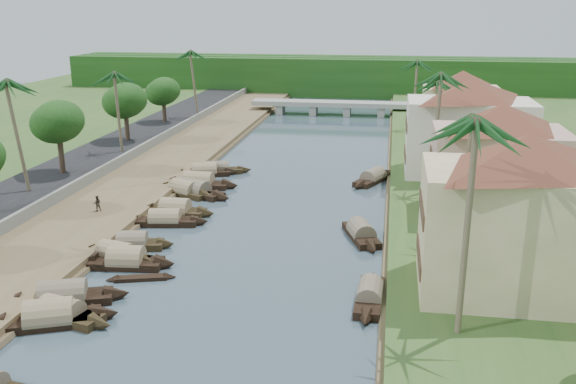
# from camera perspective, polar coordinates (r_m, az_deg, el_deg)

# --- Properties ---
(ground) EXTENTS (220.00, 220.00, 0.00)m
(ground) POSITION_cam_1_polar(r_m,az_deg,el_deg) (46.80, -4.93, -7.45)
(ground) COLOR #3A4C57
(ground) RESTS_ON ground
(left_bank) EXTENTS (10.00, 180.00, 0.80)m
(left_bank) POSITION_cam_1_polar(r_m,az_deg,el_deg) (69.54, -13.79, 0.46)
(left_bank) COLOR brown
(left_bank) RESTS_ON ground
(right_bank) EXTENTS (16.00, 180.00, 1.20)m
(right_bank) POSITION_cam_1_polar(r_m,az_deg,el_deg) (64.64, 16.14, -0.73)
(right_bank) COLOR #2E5220
(right_bank) RESTS_ON ground
(road) EXTENTS (8.00, 180.00, 1.40)m
(road) POSITION_cam_1_polar(r_m,az_deg,el_deg) (73.16, -19.96, 0.96)
(road) COLOR black
(road) RESTS_ON ground
(retaining_wall) EXTENTS (0.40, 180.00, 1.10)m
(retaining_wall) POSITION_cam_1_polar(r_m,az_deg,el_deg) (71.02, -16.97, 1.34)
(retaining_wall) COLOR slate
(retaining_wall) RESTS_ON left_bank
(treeline) EXTENTS (120.00, 14.00, 8.00)m
(treeline) POSITION_cam_1_polar(r_m,az_deg,el_deg) (142.67, 4.92, 10.25)
(treeline) COLOR #163D10
(treeline) RESTS_ON ground
(bridge) EXTENTS (28.00, 4.00, 2.40)m
(bridge) POSITION_cam_1_polar(r_m,az_deg,el_deg) (115.27, 3.79, 7.71)
(bridge) COLOR gray
(bridge) RESTS_ON ground
(building_near) EXTENTS (14.85, 14.85, 10.20)m
(building_near) POSITION_cam_1_polar(r_m,az_deg,el_deg) (42.19, 20.02, -1.82)
(building_near) COLOR beige
(building_near) RESTS_ON right_bank
(building_mid) EXTENTS (14.11, 14.11, 9.70)m
(building_mid) POSITION_cam_1_polar(r_m,az_deg,el_deg) (57.65, 18.20, 2.77)
(building_mid) COLOR tan
(building_mid) RESTS_ON right_bank
(building_far) EXTENTS (15.59, 15.59, 10.20)m
(building_far) POSITION_cam_1_polar(r_m,az_deg,el_deg) (71.06, 15.79, 5.61)
(building_far) COLOR silver
(building_far) RESTS_ON right_bank
(building_distant) EXTENTS (12.62, 12.62, 9.20)m
(building_distant) POSITION_cam_1_polar(r_m,az_deg,el_deg) (90.88, 15.08, 7.55)
(building_distant) COLOR beige
(building_distant) RESTS_ON right_bank
(sampan_1) EXTENTS (8.52, 4.99, 2.47)m
(sampan_1) POSITION_cam_1_polar(r_m,az_deg,el_deg) (42.39, -20.43, -10.49)
(sampan_1) COLOR black
(sampan_1) RESTS_ON ground
(sampan_2) EXTENTS (7.88, 3.45, 2.06)m
(sampan_2) POSITION_cam_1_polar(r_m,az_deg,el_deg) (42.82, -19.47, -10.12)
(sampan_2) COLOR black
(sampan_2) RESTS_ON ground
(sampan_3) EXTENTS (8.80, 4.68, 2.33)m
(sampan_3) POSITION_cam_1_polar(r_m,az_deg,el_deg) (44.95, -19.34, -8.81)
(sampan_3) COLOR black
(sampan_3) RESTS_ON ground
(sampan_4) EXTENTS (7.90, 3.68, 2.20)m
(sampan_4) POSITION_cam_1_polar(r_m,az_deg,el_deg) (50.88, -15.02, -5.47)
(sampan_4) COLOR black
(sampan_4) RESTS_ON ground
(sampan_5) EXTENTS (7.71, 2.55, 2.40)m
(sampan_5) POSITION_cam_1_polar(r_m,az_deg,el_deg) (49.52, -14.17, -6.01)
(sampan_5) COLOR black
(sampan_5) RESTS_ON ground
(sampan_6) EXTENTS (7.03, 2.97, 2.07)m
(sampan_6) POSITION_cam_1_polar(r_m,az_deg,el_deg) (53.00, -13.66, -4.49)
(sampan_6) COLOR black
(sampan_6) RESTS_ON ground
(sampan_7) EXTENTS (8.08, 2.78, 2.12)m
(sampan_7) POSITION_cam_1_polar(r_m,az_deg,el_deg) (58.01, -10.88, -2.49)
(sampan_7) COLOR black
(sampan_7) RESTS_ON ground
(sampan_8) EXTENTS (7.79, 2.24, 2.38)m
(sampan_8) POSITION_cam_1_polar(r_m,az_deg,el_deg) (60.55, -9.99, -1.64)
(sampan_8) COLOR black
(sampan_8) RESTS_ON ground
(sampan_9) EXTENTS (9.55, 5.57, 2.40)m
(sampan_9) POSITION_cam_1_polar(r_m,az_deg,el_deg) (66.65, -8.41, 0.10)
(sampan_9) COLOR black
(sampan_9) RESTS_ON ground
(sampan_10) EXTENTS (8.36, 5.23, 2.31)m
(sampan_10) POSITION_cam_1_polar(r_m,az_deg,el_deg) (66.85, -9.22, 0.11)
(sampan_10) COLOR black
(sampan_10) RESTS_ON ground
(sampan_11) EXTENTS (9.01, 2.31, 2.54)m
(sampan_11) POSITION_cam_1_polar(r_m,az_deg,el_deg) (69.45, -7.95, 0.78)
(sampan_11) COLOR black
(sampan_11) RESTS_ON ground
(sampan_12) EXTENTS (8.51, 3.45, 2.02)m
(sampan_12) POSITION_cam_1_polar(r_m,az_deg,el_deg) (75.00, -6.39, 1.98)
(sampan_12) COLOR black
(sampan_12) RESTS_ON ground
(sampan_13) EXTENTS (8.17, 4.30, 2.21)m
(sampan_13) POSITION_cam_1_polar(r_m,az_deg,el_deg) (73.98, -7.45, 1.75)
(sampan_13) COLOR black
(sampan_13) RESTS_ON ground
(sampan_14) EXTENTS (1.89, 8.23, 2.01)m
(sampan_14) POSITION_cam_1_polar(r_m,az_deg,el_deg) (43.05, 7.26, -9.12)
(sampan_14) COLOR black
(sampan_14) RESTS_ON ground
(sampan_15) EXTENTS (4.20, 8.22, 2.18)m
(sampan_15) POSITION_cam_1_polar(r_m,az_deg,el_deg) (54.08, 6.53, -3.69)
(sampan_15) COLOR black
(sampan_15) RESTS_ON ground
(sampan_16) EXTENTS (5.23, 8.73, 2.17)m
(sampan_16) POSITION_cam_1_polar(r_m,az_deg,el_deg) (71.46, 7.59, 1.23)
(sampan_16) COLOR black
(sampan_16) RESTS_ON ground
(canoe_1) EXTENTS (5.04, 2.20, 0.81)m
(canoe_1) POSITION_cam_1_polar(r_m,az_deg,el_deg) (47.14, -12.92, -7.51)
(canoe_1) COLOR black
(canoe_1) RESTS_ON ground
(canoe_2) EXTENTS (5.66, 1.81, 0.82)m
(canoe_2) POSITION_cam_1_polar(r_m,az_deg,el_deg) (69.39, -8.99, 0.44)
(canoe_2) COLOR black
(canoe_2) RESTS_ON ground
(palm_0) EXTENTS (3.20, 3.20, 13.46)m
(palm_0) POSITION_cam_1_polar(r_m,az_deg,el_deg) (34.10, 16.26, 5.52)
(palm_0) COLOR #73664C
(palm_0) RESTS_ON ground
(palm_1) EXTENTS (3.20, 3.20, 11.35)m
(palm_1) POSITION_cam_1_polar(r_m,az_deg,el_deg) (48.16, 15.40, 6.11)
(palm_1) COLOR #73664C
(palm_1) RESTS_ON ground
(palm_2) EXTENTS (3.20, 3.20, 12.86)m
(palm_2) POSITION_cam_1_polar(r_m,az_deg,el_deg) (62.78, 13.22, 9.84)
(palm_2) COLOR #73664C
(palm_2) RESTS_ON ground
(palm_3) EXTENTS (3.20, 3.20, 10.25)m
(palm_3) POSITION_cam_1_polar(r_m,az_deg,el_deg) (80.40, 13.06, 9.37)
(palm_3) COLOR #73664C
(palm_3) RESTS_ON ground
(palm_5) EXTENTS (3.20, 3.20, 12.08)m
(palm_5) POSITION_cam_1_polar(r_m,az_deg,el_deg) (65.62, -23.14, 8.77)
(palm_5) COLOR #73664C
(palm_5) RESTS_ON ground
(palm_6) EXTENTS (3.20, 3.20, 11.09)m
(palm_6) POSITION_cam_1_polar(r_m,az_deg,el_deg) (80.67, -15.04, 9.98)
(palm_6) COLOR #73664C
(palm_6) RESTS_ON ground
(palm_7) EXTENTS (3.20, 3.20, 11.30)m
(palm_7) POSITION_cam_1_polar(r_m,az_deg,el_deg) (96.12, 11.32, 11.14)
(palm_7) COLOR #73664C
(palm_7) RESTS_ON ground
(palm_8) EXTENTS (3.20, 3.20, 11.83)m
(palm_8) POSITION_cam_1_polar(r_m,az_deg,el_deg) (104.97, -8.33, 12.08)
(palm_8) COLOR #73664C
(palm_8) RESTS_ON ground
(tree_3) EXTENTS (5.20, 5.20, 7.68)m
(tree_3) POSITION_cam_1_polar(r_m,az_deg,el_deg) (72.35, -19.77, 5.83)
(tree_3) COLOR #4E3B2C
(tree_3) RESTS_ON ground
(tree_4) EXTENTS (5.34, 5.34, 7.48)m
(tree_4) POSITION_cam_1_polar(r_m,az_deg,el_deg) (88.04, -14.28, 7.82)
(tree_4) COLOR #4E3B2C
(tree_4) RESTS_ON ground
(tree_5) EXTENTS (4.83, 4.83, 6.66)m
(tree_5) POSITION_cam_1_polar(r_m,az_deg,el_deg) (101.46, -11.03, 8.73)
(tree_5) COLOR #4E3B2C
(tree_5) RESTS_ON ground
(tree_6) EXTENTS (4.80, 4.80, 7.07)m
(tree_6) POSITION_cam_1_polar(r_m,az_deg,el_deg) (74.14, 19.45, 5.58)
(tree_6) COLOR #4E3B2C
(tree_6) RESTS_ON ground
(person_far) EXTENTS (0.87, 0.82, 1.42)m
(person_far) POSITION_cam_1_polar(r_m,az_deg,el_deg) (60.65, -16.61, -0.97)
(person_far) COLOR #342D24
(person_far) RESTS_ON left_bank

